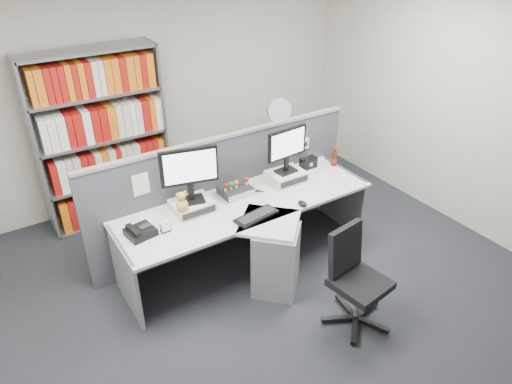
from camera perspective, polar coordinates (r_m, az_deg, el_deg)
ground at (r=4.48m, az=4.62°, el=-13.83°), size 5.50×5.50×0.00m
room_shell at (r=3.48m, az=5.84°, el=7.83°), size 5.04×5.54×2.72m
partition at (r=4.93m, az=-3.72°, el=0.26°), size 3.00×0.08×1.27m
desk at (r=4.56m, az=0.37°, el=-5.33°), size 2.60×1.20×0.72m
monitor_riser_left at (r=4.46m, az=-7.83°, el=-1.67°), size 0.38×0.31×0.10m
monitor_riser_right at (r=4.94m, az=3.71°, el=1.98°), size 0.38×0.31×0.10m
monitor_left at (r=4.28m, az=-8.18°, el=2.60°), size 0.53×0.22×0.54m
monitor_right at (r=4.79m, az=3.83°, el=5.58°), size 0.48×0.17×0.49m
desktop_pc at (r=4.69m, az=-2.53°, el=0.19°), size 0.30×0.27×0.08m
figurines at (r=4.62m, az=-2.62°, el=1.03°), size 0.29×0.05×0.09m
keyboard at (r=4.33m, az=0.05°, el=-2.97°), size 0.45×0.22×0.03m
mouse at (r=4.53m, az=5.72°, el=-1.42°), size 0.07×0.11×0.04m
desk_phone at (r=4.21m, az=-14.07°, el=-4.75°), size 0.27×0.25×0.10m
desk_calendar at (r=4.21m, az=-11.09°, el=-4.22°), size 0.09×0.07×0.11m
plush_toy at (r=4.27m, az=-9.08°, el=-1.30°), size 0.11×0.11×0.19m
speaker at (r=5.21m, az=6.44°, el=3.59°), size 0.18×0.10×0.12m
cola_bottle at (r=5.30m, az=9.57°, el=4.07°), size 0.07×0.07×0.22m
shelving_unit at (r=5.51m, az=-18.36°, el=5.92°), size 1.41×0.40×2.00m
filing_cabinet at (r=6.18m, az=2.65°, el=3.80°), size 0.45×0.61×0.70m
desk_fan at (r=5.91m, az=2.81°, el=9.63°), size 0.30×0.18×0.51m
office_chair at (r=4.13m, az=11.95°, el=-10.00°), size 0.59×0.60×0.91m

